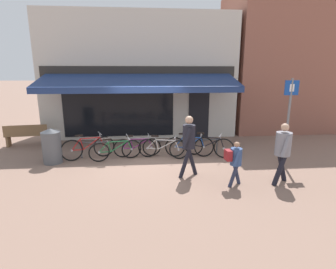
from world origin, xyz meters
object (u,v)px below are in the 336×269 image
Objects in this scene: park_bench at (27,135)px; pedestrian_second_adult at (283,148)px; pedestrian_adult at (189,140)px; parking_sign at (289,114)px; bicycle_purple at (137,147)px; bicycle_black at (208,146)px; litter_bin at (52,146)px; bicycle_green at (115,150)px; pedestrian_child at (235,159)px; bicycle_silver at (163,148)px; bicycle_red at (88,148)px; bicycle_blue at (189,146)px.

pedestrian_second_adult is at bearing -35.01° from park_bench.
parking_sign is at bearing 8.48° from pedestrian_adult.
pedestrian_second_adult is at bearing -37.84° from bicycle_purple.
bicycle_purple is at bearing 165.19° from parking_sign.
parking_sign is at bearing 0.38° from bicycle_black.
litter_bin reaches higher than bicycle_purple.
bicycle_green is 1.05× the size of bicycle_purple.
bicycle_green is 0.64× the size of parking_sign.
park_bench is (-1.69, 2.18, -0.12)m from litter_bin.
pedestrian_child is (0.11, -2.41, 0.35)m from bicycle_black.
pedestrian_second_adult reaches higher than bicycle_purple.
bicycle_silver is 1.90m from pedestrian_adult.
bicycle_red is 1.04× the size of park_bench.
litter_bin is at bearing 153.10° from pedestrian_child.
parking_sign reaches higher than litter_bin.
park_bench is (-2.76, 1.85, 0.07)m from bicycle_red.
bicycle_blue is (1.82, -0.14, 0.02)m from bicycle_purple.
pedestrian_second_adult is 9.38m from park_bench.
bicycle_black is at bearing 114.21° from pedestrian_second_adult.
pedestrian_adult is (-0.32, -1.74, 0.69)m from bicycle_blue.
bicycle_red reaches higher than bicycle_black.
bicycle_red is 1.66m from bicycle_purple.
bicycle_green is at bearing -151.97° from bicycle_black.
pedestrian_second_adult is 1.43× the size of litter_bin.
bicycle_red is at bearing -169.14° from bicycle_silver.
bicycle_black is (2.47, -0.20, 0.03)m from bicycle_purple.
parking_sign is 1.66× the size of park_bench.
pedestrian_adult reaches higher than pedestrian_child.
litter_bin is 0.42× the size of parking_sign.
pedestrian_adult reaches higher than bicycle_blue.
litter_bin is at bearing -176.30° from bicycle_purple.
bicycle_green is at bearing -170.34° from bicycle_blue.
park_bench reaches higher than bicycle_silver.
bicycle_silver is 1.00× the size of bicycle_blue.
bicycle_red is 1.03× the size of bicycle_black.
litter_bin is at bearing -152.41° from bicycle_black.
bicycle_black is 1.38× the size of pedestrian_child.
bicycle_green reaches higher than bicycle_purple.
bicycle_purple is at bearing -179.67° from bicycle_silver.
pedestrian_adult is 1.47× the size of pedestrian_child.
bicycle_silver is 0.63× the size of parking_sign.
park_bench reaches higher than bicycle_green.
bicycle_red is 0.98× the size of bicycle_green.
park_bench is at bearing 153.64° from bicycle_purple.
bicycle_red is 1.48× the size of litter_bin.
pedestrian_adult is at bearing -51.18° from bicycle_red.
bicycle_black is (3.18, 0.14, 0.02)m from bicycle_green.
bicycle_purple is 2.48m from bicycle_black.
pedestrian_adult is (3.16, -1.82, 0.68)m from bicycle_red.
park_bench is at bearing 161.61° from parking_sign.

